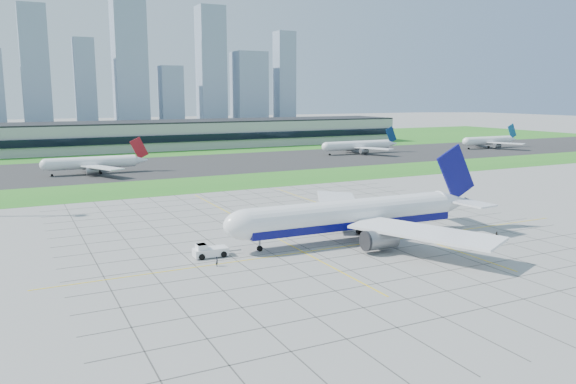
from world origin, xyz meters
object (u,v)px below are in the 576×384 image
object	(u,v)px
distant_jet_1	(93,163)
distant_jet_3	(489,141)
airliner	(353,215)
distant_jet_2	(359,145)
crew_far	(497,235)
pushback_tug	(209,251)
crew_near	(217,261)

from	to	relation	value
distant_jet_1	distant_jet_3	world-z (taller)	same
airliner	distant_jet_1	size ratio (longest dim) A/B	1.48
airliner	distant_jet_2	world-z (taller)	airliner
airliner	distant_jet_3	xyz separation A→B (m)	(186.93, 142.33, -0.90)
airliner	distant_jet_2	xyz separation A→B (m)	(101.07, 150.08, -0.89)
crew_far	distant_jet_3	xyz separation A→B (m)	(158.75, 155.89, 3.65)
crew_far	distant_jet_1	size ratio (longest dim) A/B	0.04
airliner	pushback_tug	xyz separation A→B (m)	(-32.06, 1.38, -4.20)
pushback_tug	crew_near	size ratio (longest dim) A/B	5.27
distant_jet_2	distant_jet_3	world-z (taller)	same
pushback_tug	distant_jet_3	distance (m)	260.45
pushback_tug	crew_far	bearing A→B (deg)	-12.23
pushback_tug	distant_jet_2	xyz separation A→B (m)	(133.13, 148.70, 3.30)
airliner	distant_jet_1	xyz separation A→B (m)	(-35.67, 132.18, -0.90)
crew_far	distant_jet_2	bearing A→B (deg)	99.58
airliner	crew_far	xyz separation A→B (m)	(28.17, -13.57, -4.54)
crew_far	airliner	bearing A→B (deg)	-172.12
airliner	crew_far	size ratio (longest dim) A/B	37.76
distant_jet_2	distant_jet_3	xyz separation A→B (m)	(85.86, -7.75, -0.00)
crew_near	distant_jet_3	size ratio (longest dim) A/B	0.04
crew_far	distant_jet_1	world-z (taller)	distant_jet_1
pushback_tug	distant_jet_1	xyz separation A→B (m)	(-3.61, 130.80, 3.30)
airliner	distant_jet_3	distance (m)	234.95
pushback_tug	distant_jet_1	world-z (taller)	distant_jet_1
distant_jet_1	crew_far	bearing A→B (deg)	-66.34
distant_jet_1	distant_jet_3	bearing A→B (deg)	2.61
distant_jet_2	airliner	bearing A→B (deg)	-123.96
crew_near	pushback_tug	bearing A→B (deg)	3.49
pushback_tug	distant_jet_1	size ratio (longest dim) A/B	0.23
distant_jet_2	distant_jet_3	bearing A→B (deg)	-5.16
distant_jet_1	distant_jet_2	bearing A→B (deg)	7.46
pushback_tug	distant_jet_3	bearing A→B (deg)	34.48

